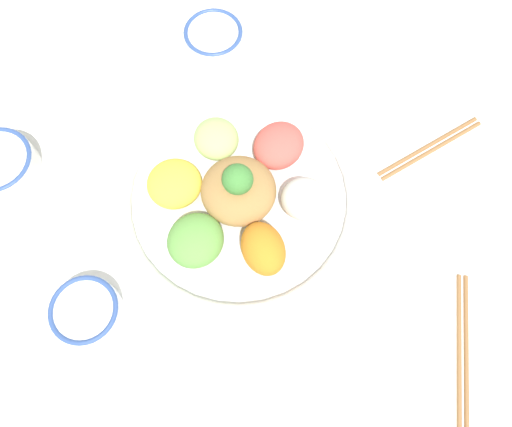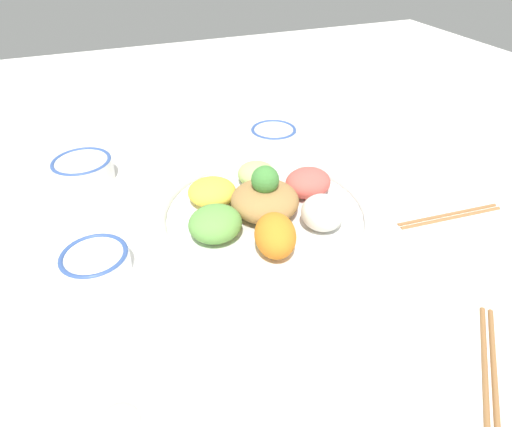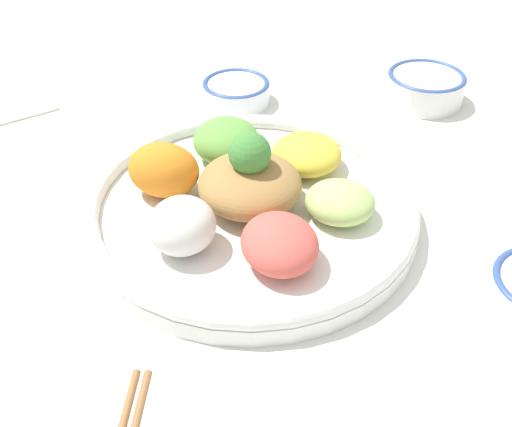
% 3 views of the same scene
% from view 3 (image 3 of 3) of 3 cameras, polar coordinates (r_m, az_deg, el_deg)
% --- Properties ---
extents(ground_plane, '(2.40, 2.40, 0.00)m').
position_cam_3_polar(ground_plane, '(0.65, 0.06, -2.54)').
color(ground_plane, white).
extents(salad_platter, '(0.37, 0.37, 0.11)m').
position_cam_3_polar(salad_platter, '(0.66, -0.68, 1.39)').
color(salad_platter, white).
rests_on(salad_platter, ground_plane).
extents(sauce_bowl_red, '(0.11, 0.11, 0.04)m').
position_cam_3_polar(sauce_bowl_red, '(0.94, 15.81, 11.58)').
color(sauce_bowl_red, white).
rests_on(sauce_bowl_red, ground_plane).
extents(rice_bowl_blue, '(0.10, 0.10, 0.03)m').
position_cam_3_polar(rice_bowl_blue, '(0.90, -1.90, 11.58)').
color(rice_bowl_blue, white).
rests_on(rice_bowl_blue, ground_plane).
extents(serving_spoon_main, '(0.13, 0.09, 0.01)m').
position_cam_3_polar(serving_spoon_main, '(0.94, -18.63, 9.56)').
color(serving_spoon_main, beige).
rests_on(serving_spoon_main, ground_plane).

